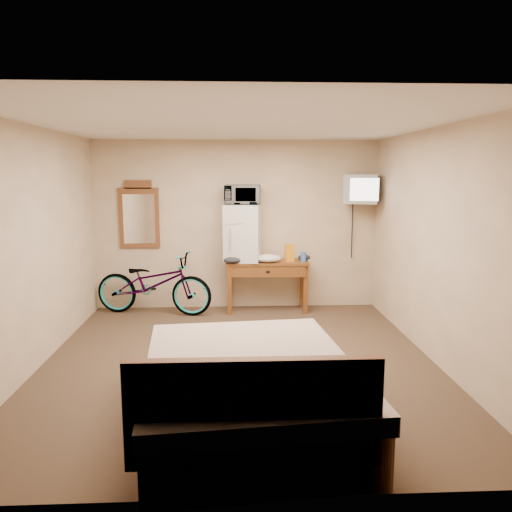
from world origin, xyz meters
name	(u,v)px	position (x,y,z in m)	size (l,w,h in m)	color
room	(239,248)	(0.00, 0.00, 1.25)	(4.60, 4.64, 2.50)	#433121
desk	(267,270)	(0.44, 2.00, 0.61)	(1.21, 0.50, 0.75)	brown
mini_fridge	(243,233)	(0.09, 2.07, 1.16)	(0.58, 0.56, 0.82)	silver
microwave	(243,195)	(0.09, 2.07, 1.71)	(0.50, 0.34, 0.28)	silver
snack_bag	(289,253)	(0.76, 1.97, 0.88)	(0.13, 0.07, 0.25)	orange
blue_cup	(303,256)	(0.97, 1.99, 0.82)	(0.08, 0.08, 0.14)	blue
cloth_cream	(268,258)	(0.45, 1.93, 0.81)	(0.37, 0.28, 0.11)	beige
cloth_dark_a	(232,260)	(-0.07, 1.86, 0.80)	(0.25, 0.19, 0.09)	black
cloth_dark_b	(304,257)	(0.99, 2.07, 0.79)	(0.18, 0.15, 0.08)	black
crt_television	(361,189)	(1.79, 2.02, 1.79)	(0.57, 0.63, 0.41)	black
wall_mirror	(139,215)	(-1.43, 2.27, 1.41)	(0.58, 0.04, 0.99)	brown
bicycle	(154,283)	(-1.20, 1.95, 0.45)	(0.60, 1.71, 0.90)	black
bed	(249,390)	(0.06, -1.37, 0.29)	(1.82, 2.30, 0.90)	brown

